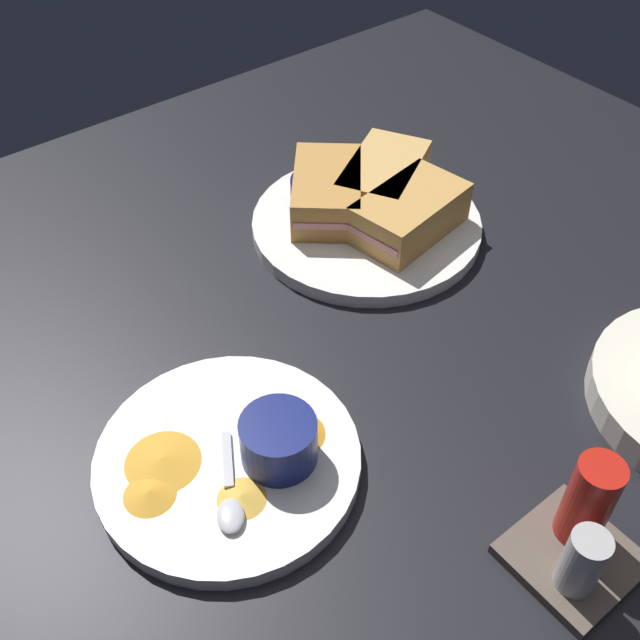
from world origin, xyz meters
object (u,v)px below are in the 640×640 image
(ramekin_dark_sauce, at_px, (323,190))
(ramekin_light_gravy, at_px, (279,439))
(plate_sandwich_main, at_px, (366,225))
(sandwich_half_near, at_px, (409,213))
(spoon_by_dark_ramekin, at_px, (366,217))
(sandwich_half_extra, at_px, (327,192))
(sandwich_half_far, at_px, (383,179))
(condiment_caddy, at_px, (582,533))
(spoon_by_gravy_ramekin, at_px, (230,502))
(plate_chips_companion, at_px, (228,460))

(ramekin_dark_sauce, relative_size, ramekin_light_gravy, 1.19)
(plate_sandwich_main, height_order, sandwich_half_near, sandwich_half_near)
(ramekin_dark_sauce, relative_size, spoon_by_dark_ramekin, 0.79)
(plate_sandwich_main, relative_size, sandwich_half_extra, 1.78)
(sandwich_half_far, relative_size, sandwich_half_extra, 1.02)
(sandwich_half_far, height_order, ramekin_light_gravy, sandwich_half_far)
(plate_sandwich_main, distance_m, condiment_caddy, 0.44)
(sandwich_half_extra, xyz_separation_m, ramekin_light_gravy, (0.25, 0.25, -0.00))
(spoon_by_gravy_ramekin, bearing_deg, sandwich_half_near, -153.93)
(ramekin_dark_sauce, xyz_separation_m, spoon_by_dark_ramekin, (-0.02, 0.06, -0.01))
(plate_chips_companion, bearing_deg, plate_sandwich_main, -150.12)
(sandwich_half_extra, bearing_deg, spoon_by_gravy_ramekin, 40.46)
(condiment_caddy, bearing_deg, plate_sandwich_main, -108.95)
(sandwich_half_far, xyz_separation_m, spoon_by_gravy_ramekin, (0.38, 0.24, -0.02))
(spoon_by_dark_ramekin, xyz_separation_m, spoon_by_gravy_ramekin, (0.33, 0.22, 0.00))
(sandwich_half_far, xyz_separation_m, spoon_by_dark_ramekin, (0.05, 0.02, -0.02))
(sandwich_half_near, distance_m, ramekin_light_gravy, 0.34)
(plate_sandwich_main, xyz_separation_m, sandwich_half_far, (-0.04, -0.02, 0.03))
(ramekin_dark_sauce, relative_size, condiment_caddy, 0.82)
(plate_chips_companion, xyz_separation_m, spoon_by_gravy_ramekin, (0.02, 0.04, 0.01))
(ramekin_light_gravy, bearing_deg, spoon_by_gravy_ramekin, 12.89)
(ramekin_light_gravy, bearing_deg, plate_chips_companion, -39.81)
(spoon_by_dark_ramekin, relative_size, plate_chips_companion, 0.43)
(plate_sandwich_main, bearing_deg, sandwich_half_extra, -62.49)
(spoon_by_dark_ramekin, distance_m, ramekin_light_gravy, 0.34)
(plate_sandwich_main, height_order, plate_chips_companion, same)
(plate_sandwich_main, height_order, ramekin_light_gravy, ramekin_light_gravy)
(plate_sandwich_main, bearing_deg, sandwich_half_far, -152.49)
(sandwich_half_far, height_order, spoon_by_gravy_ramekin, sandwich_half_far)
(sandwich_half_far, distance_m, ramekin_dark_sauce, 0.07)
(sandwich_half_near, bearing_deg, ramekin_light_gravy, 28.41)
(sandwich_half_far, bearing_deg, plate_chips_companion, 29.59)
(sandwich_half_far, xyz_separation_m, sandwich_half_extra, (0.07, -0.02, 0.00))
(plate_chips_companion, height_order, ramekin_light_gravy, ramekin_light_gravy)
(spoon_by_gravy_ramekin, bearing_deg, plate_sandwich_main, -146.64)
(sandwich_half_far, xyz_separation_m, condiment_caddy, (0.19, 0.43, -0.01))
(sandwich_half_near, xyz_separation_m, sandwich_half_extra, (0.05, -0.09, 0.00))
(sandwich_half_extra, distance_m, spoon_by_dark_ramekin, 0.05)
(sandwich_half_extra, height_order, ramekin_light_gravy, sandwich_half_extra)
(spoon_by_dark_ramekin, relative_size, condiment_caddy, 1.03)
(sandwich_half_near, height_order, sandwich_half_far, same)
(sandwich_half_far, distance_m, condiment_caddy, 0.47)
(sandwich_half_extra, distance_m, spoon_by_gravy_ramekin, 0.40)
(ramekin_dark_sauce, bearing_deg, ramekin_light_gravy, 45.84)
(sandwich_half_near, distance_m, spoon_by_dark_ramekin, 0.05)
(ramekin_light_gravy, distance_m, condiment_caddy, 0.25)
(ramekin_dark_sauce, xyz_separation_m, plate_chips_companion, (0.29, 0.23, -0.03))
(spoon_by_dark_ramekin, bearing_deg, plate_sandwich_main, 175.39)
(plate_sandwich_main, bearing_deg, ramekin_dark_sauce, -71.49)
(spoon_by_dark_ramekin, xyz_separation_m, plate_chips_companion, (0.31, 0.18, -0.01))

